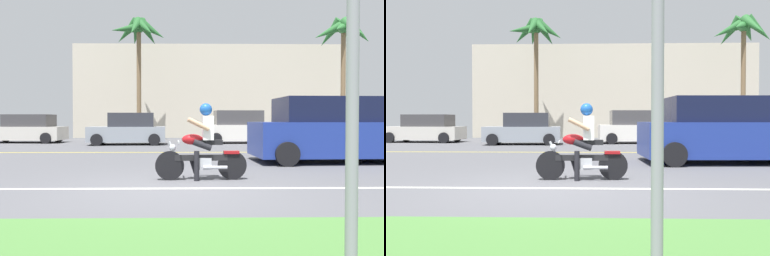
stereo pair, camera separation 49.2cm
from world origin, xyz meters
The scene contains 12 objects.
ground centered at (0.00, 3.00, -0.02)m, with size 56.00×30.00×0.04m, color #545459.
lane_line_near centered at (0.00, 0.05, 0.00)m, with size 50.40×0.12×0.01m, color silver.
lane_line_far centered at (0.00, 7.59, 0.00)m, with size 50.40×0.12×0.01m, color yellow.
motorcyclist centered at (0.47, 1.03, 0.65)m, with size 1.84×0.60×1.54m.
suv_nearby centered at (4.40, 4.30, 0.90)m, with size 4.77×2.41×1.84m.
parked_car_0 centered at (-8.30, 13.84, 0.70)m, with size 4.24×2.04×1.49m.
parked_car_1 centered at (-2.64, 12.17, 0.72)m, with size 3.80×2.14×1.55m.
parked_car_2 centered at (3.06, 13.25, 0.78)m, with size 4.23×1.98×1.69m.
palm_tree_0 centered at (9.49, 16.00, 6.20)m, with size 3.56×3.42×7.36m.
palm_tree_1 centered at (-2.62, 16.20, 6.25)m, with size 3.42×3.45×7.33m.
street_sign centered at (0.94, -4.82, 1.75)m, with size 0.62×0.06×2.89m.
building_far centered at (2.19, 21.00, 3.14)m, with size 19.04×4.00×6.28m, color beige.
Camera 1 is at (0.13, -6.67, 1.21)m, focal length 35.97 mm.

